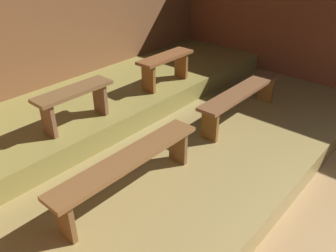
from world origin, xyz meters
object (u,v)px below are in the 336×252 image
Objects in this scene: bench_lower_left at (129,164)px; bench_middle_left at (74,99)px; bench_middle_right at (166,63)px; bench_lower_right at (242,95)px.

bench_middle_left reaches higher than bench_lower_left.
bench_lower_left is at bearing -147.99° from bench_middle_right.
bench_lower_left is 1.21m from bench_middle_left.
bench_middle_left is at bearing 147.99° from bench_lower_right.
bench_middle_right is at bearing 32.01° from bench_lower_left.
bench_lower_right is 1.80× the size of bench_middle_right.
bench_lower_left is 2.20m from bench_middle_right.
bench_lower_right is 2.20m from bench_middle_left.
bench_lower_left is at bearing -102.22° from bench_middle_left.
bench_middle_left is (0.25, 1.16, 0.25)m from bench_lower_left.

